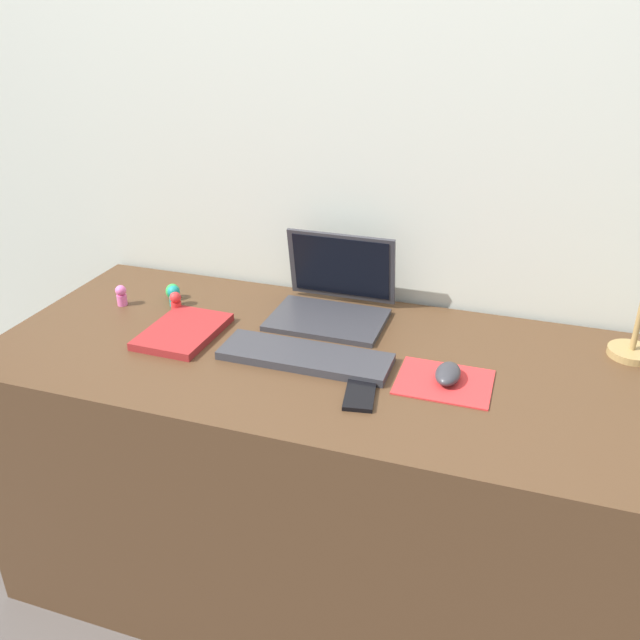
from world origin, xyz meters
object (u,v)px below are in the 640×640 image
object	(u,v)px
mouse	(448,374)
toy_figurine_pink	(121,295)
cell_phone	(360,394)
toy_figurine_teal	(174,295)
toy_figurine_red	(176,302)
laptop	(334,296)
notebook_pad	(183,331)
toy_figurine_green	(173,291)
keyboard	(305,357)

from	to	relation	value
mouse	toy_figurine_pink	bearing A→B (deg)	172.39
cell_phone	toy_figurine_teal	size ratio (longest dim) A/B	2.16
cell_phone	toy_figurine_red	distance (m)	0.64
laptop	mouse	world-z (taller)	laptop
notebook_pad	toy_figurine_teal	size ratio (longest dim) A/B	4.04
notebook_pad	toy_figurine_green	world-z (taller)	toy_figurine_green
toy_figurine_teal	notebook_pad	bearing A→B (deg)	-53.98
cell_phone	toy_figurine_red	xyz separation A→B (m)	(-0.59, 0.25, 0.03)
toy_figurine_pink	mouse	bearing A→B (deg)	-7.61
cell_phone	notebook_pad	size ratio (longest dim) A/B	0.53
laptop	toy_figurine_teal	world-z (taller)	laptop
toy_figurine_red	toy_figurine_green	world-z (taller)	toy_figurine_red
laptop	notebook_pad	bearing A→B (deg)	-143.63
mouse	cell_phone	bearing A→B (deg)	-145.19
toy_figurine_pink	toy_figurine_green	bearing A→B (deg)	36.56
cell_phone	notebook_pad	bearing A→B (deg)	155.61
laptop	toy_figurine_teal	distance (m)	0.45
toy_figurine_teal	toy_figurine_red	world-z (taller)	toy_figurine_red
toy_figurine_pink	notebook_pad	bearing A→B (deg)	-23.33
toy_figurine_teal	toy_figurine_red	bearing A→B (deg)	-54.48
notebook_pad	toy_figurine_red	bearing A→B (deg)	127.27
keyboard	toy_figurine_teal	world-z (taller)	toy_figurine_teal
mouse	toy_figurine_teal	xyz separation A→B (m)	(-0.79, 0.17, 0.01)
keyboard	notebook_pad	bearing A→B (deg)	175.85
toy_figurine_red	toy_figurine_green	distance (m)	0.10
toy_figurine_red	laptop	bearing A→B (deg)	17.62
keyboard	mouse	xyz separation A→B (m)	(0.34, 0.01, 0.01)
cell_phone	toy_figurine_green	xyz separation A→B (m)	(-0.64, 0.33, 0.02)
keyboard	toy_figurine_pink	world-z (taller)	toy_figurine_pink
mouse	toy_figurine_pink	distance (m)	0.94
mouse	toy_figurine_red	world-z (taller)	toy_figurine_red
keyboard	toy_figurine_red	xyz separation A→B (m)	(-0.42, 0.14, 0.02)
laptop	toy_figurine_pink	bearing A→B (deg)	-167.09
notebook_pad	toy_figurine_green	size ratio (longest dim) A/B	5.41
laptop	mouse	xyz separation A→B (m)	(0.35, -0.26, -0.03)
notebook_pad	toy_figurine_red	xyz separation A→B (m)	(-0.08, 0.11, 0.02)
keyboard	toy_figurine_pink	bearing A→B (deg)	167.32
cell_phone	notebook_pad	distance (m)	0.52
keyboard	cell_phone	distance (m)	0.20
toy_figurine_teal	toy_figurine_green	size ratio (longest dim) A/B	1.34
keyboard	cell_phone	world-z (taller)	keyboard
keyboard	cell_phone	xyz separation A→B (m)	(0.17, -0.11, -0.01)
laptop	cell_phone	size ratio (longest dim) A/B	2.34
notebook_pad	toy_figurine_green	xyz separation A→B (m)	(-0.14, 0.19, 0.01)
mouse	toy_figurine_red	bearing A→B (deg)	170.50
mouse	keyboard	bearing A→B (deg)	-178.43
cell_phone	toy_figurine_red	world-z (taller)	toy_figurine_red
notebook_pad	toy_figurine_green	distance (m)	0.24
notebook_pad	toy_figurine_red	distance (m)	0.14
toy_figurine_green	toy_figurine_pink	size ratio (longest dim) A/B	0.75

